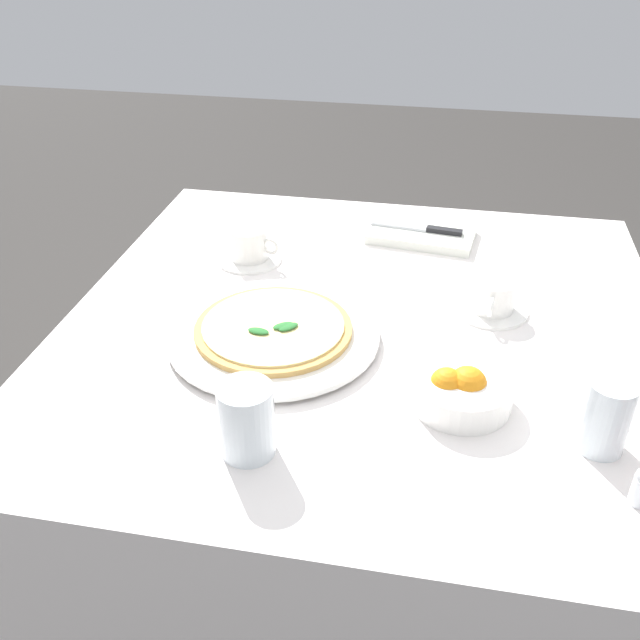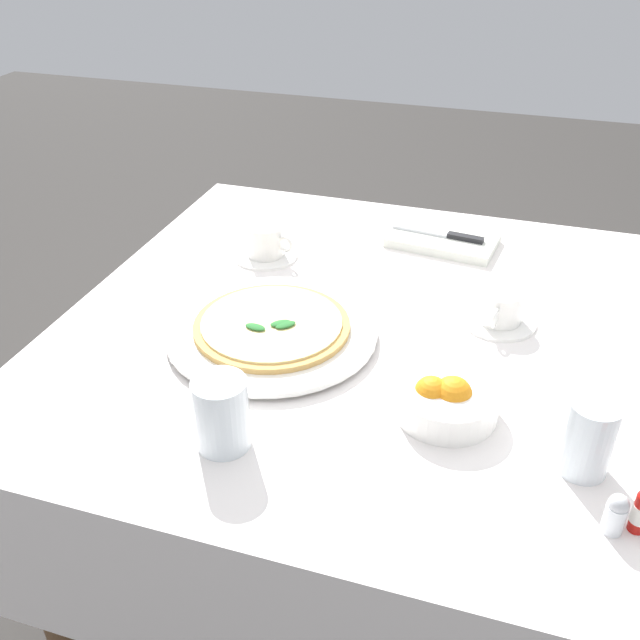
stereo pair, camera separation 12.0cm
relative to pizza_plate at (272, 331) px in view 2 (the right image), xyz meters
name	(u,v)px [view 2 (the right image)]	position (x,y,z in m)	size (l,w,h in m)	color
ground_plane	(355,590)	(-0.14, -0.09, -0.74)	(8.00, 8.00, 0.00)	#33302D
dining_table	(364,385)	(-0.14, -0.09, -0.15)	(1.04, 1.04, 0.73)	white
pizza_plate	(272,331)	(0.00, 0.00, 0.00)	(0.35, 0.35, 0.02)	white
pizza	(272,325)	(0.00, 0.00, 0.01)	(0.26, 0.26, 0.02)	tan
coffee_cup_back_corner	(265,243)	(0.12, -0.27, 0.02)	(0.13, 0.13, 0.07)	white
coffee_cup_right_edge	(500,309)	(-0.36, -0.16, 0.02)	(0.13, 0.13, 0.06)	white
water_glass_near_left	(222,417)	(-0.03, 0.27, 0.04)	(0.07, 0.07, 0.11)	white
water_glass_far_right	(588,441)	(-0.50, 0.17, 0.04)	(0.07, 0.07, 0.11)	white
napkin_folded	(443,240)	(-0.22, -0.44, 0.00)	(0.23, 0.16, 0.02)	silver
dinner_knife	(442,234)	(-0.22, -0.44, 0.01)	(0.20, 0.04, 0.01)	silver
citrus_bowl	(446,399)	(-0.31, 0.11, 0.01)	(0.15, 0.15, 0.06)	white
salt_shaker	(615,515)	(-0.53, 0.27, 0.01)	(0.03, 0.03, 0.06)	white
menu_card	(259,216)	(0.18, -0.39, 0.02)	(0.05, 0.08, 0.06)	white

